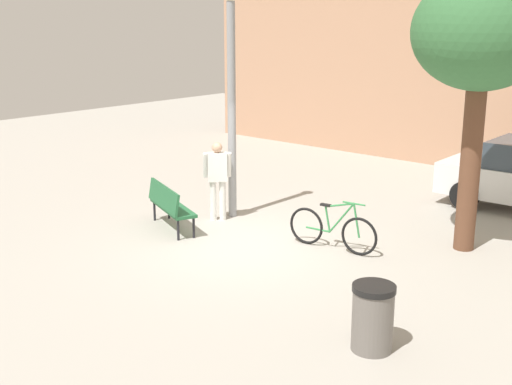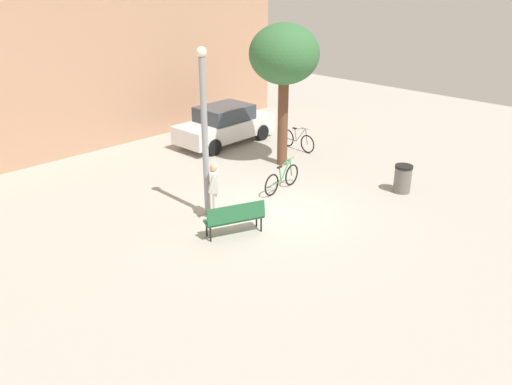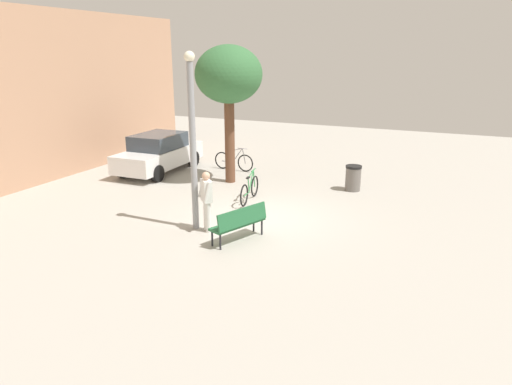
{
  "view_description": "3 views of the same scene",
  "coord_description": "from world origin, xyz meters",
  "px_view_note": "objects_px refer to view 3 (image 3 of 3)",
  "views": [
    {
      "loc": [
        7.93,
        -8.81,
        4.2
      ],
      "look_at": [
        0.06,
        0.19,
        1.0
      ],
      "focal_mm": 46.57,
      "sensor_mm": 36.0,
      "label": 1
    },
    {
      "loc": [
        -10.06,
        -9.27,
        6.49
      ],
      "look_at": [
        -0.48,
        0.24,
        0.66
      ],
      "focal_mm": 36.01,
      "sensor_mm": 36.0,
      "label": 2
    },
    {
      "loc": [
        -11.86,
        -5.26,
        4.74
      ],
      "look_at": [
        -0.08,
        0.01,
        0.79
      ],
      "focal_mm": 32.63,
      "sensor_mm": 36.0,
      "label": 3
    }
  ],
  "objects_px": {
    "person_by_lamppost": "(206,197)",
    "bicycle_silver": "(234,161)",
    "park_bench": "(240,221)",
    "bicycle_green": "(250,190)",
    "trash_bin": "(353,178)",
    "plaza_tree": "(229,77)",
    "lamppost": "(193,137)",
    "parked_car_white": "(159,153)"
  },
  "relations": [
    {
      "from": "person_by_lamppost",
      "to": "bicycle_silver",
      "type": "height_order",
      "value": "person_by_lamppost"
    },
    {
      "from": "park_bench",
      "to": "parked_car_white",
      "type": "relative_size",
      "value": 0.39
    },
    {
      "from": "trash_bin",
      "to": "lamppost",
      "type": "bearing_deg",
      "value": 149.83
    },
    {
      "from": "park_bench",
      "to": "bicycle_green",
      "type": "bearing_deg",
      "value": 20.51
    },
    {
      "from": "park_bench",
      "to": "plaza_tree",
      "type": "xyz_separation_m",
      "value": [
        4.99,
        2.83,
        3.31
      ]
    },
    {
      "from": "park_bench",
      "to": "parked_car_white",
      "type": "distance_m",
      "value": 8.06
    },
    {
      "from": "bicycle_green",
      "to": "plaza_tree",
      "type": "bearing_deg",
      "value": 42.09
    },
    {
      "from": "bicycle_silver",
      "to": "parked_car_white",
      "type": "height_order",
      "value": "parked_car_white"
    },
    {
      "from": "parked_car_white",
      "to": "bicycle_silver",
      "type": "bearing_deg",
      "value": -61.52
    },
    {
      "from": "park_bench",
      "to": "bicycle_silver",
      "type": "distance_m",
      "value": 7.51
    },
    {
      "from": "park_bench",
      "to": "bicycle_green",
      "type": "xyz_separation_m",
      "value": [
        3.17,
        1.19,
        -0.16
      ]
    },
    {
      "from": "lamppost",
      "to": "parked_car_white",
      "type": "distance_m",
      "value": 6.96
    },
    {
      "from": "park_bench",
      "to": "trash_bin",
      "type": "distance_m",
      "value": 5.97
    },
    {
      "from": "person_by_lamppost",
      "to": "bicycle_silver",
      "type": "distance_m",
      "value": 6.82
    },
    {
      "from": "park_bench",
      "to": "person_by_lamppost",
      "type": "bearing_deg",
      "value": 76.31
    },
    {
      "from": "lamppost",
      "to": "bicycle_silver",
      "type": "bearing_deg",
      "value": 17.52
    },
    {
      "from": "parked_car_white",
      "to": "park_bench",
      "type": "bearing_deg",
      "value": -130.11
    },
    {
      "from": "lamppost",
      "to": "person_by_lamppost",
      "type": "xyz_separation_m",
      "value": [
        -0.06,
        -0.39,
        -1.6
      ]
    },
    {
      "from": "plaza_tree",
      "to": "trash_bin",
      "type": "xyz_separation_m",
      "value": [
        0.76,
        -4.46,
        -3.4
      ]
    },
    {
      "from": "lamppost",
      "to": "bicycle_green",
      "type": "bearing_deg",
      "value": -6.68
    },
    {
      "from": "lamppost",
      "to": "trash_bin",
      "type": "xyz_separation_m",
      "value": [
        5.42,
        -3.15,
        -2.12
      ]
    },
    {
      "from": "lamppost",
      "to": "parked_car_white",
      "type": "xyz_separation_m",
      "value": [
        4.86,
        4.65,
        -1.79
      ]
    },
    {
      "from": "bicycle_silver",
      "to": "trash_bin",
      "type": "xyz_separation_m",
      "value": [
        -0.89,
        -5.14,
        0.07
      ]
    },
    {
      "from": "park_bench",
      "to": "plaza_tree",
      "type": "distance_m",
      "value": 6.62
    },
    {
      "from": "trash_bin",
      "to": "parked_car_white",
      "type": "bearing_deg",
      "value": 94.05
    },
    {
      "from": "bicycle_green",
      "to": "bicycle_silver",
      "type": "bearing_deg",
      "value": 33.81
    },
    {
      "from": "person_by_lamppost",
      "to": "parked_car_white",
      "type": "distance_m",
      "value": 7.05
    },
    {
      "from": "plaza_tree",
      "to": "bicycle_silver",
      "type": "distance_m",
      "value": 3.9
    },
    {
      "from": "plaza_tree",
      "to": "parked_car_white",
      "type": "bearing_deg",
      "value": 86.43
    },
    {
      "from": "person_by_lamppost",
      "to": "bicycle_silver",
      "type": "relative_size",
      "value": 0.92
    },
    {
      "from": "plaza_tree",
      "to": "bicycle_silver",
      "type": "height_order",
      "value": "plaza_tree"
    },
    {
      "from": "plaza_tree",
      "to": "bicycle_green",
      "type": "distance_m",
      "value": 4.25
    },
    {
      "from": "park_bench",
      "to": "plaza_tree",
      "type": "bearing_deg",
      "value": 29.56
    },
    {
      "from": "bicycle_silver",
      "to": "trash_bin",
      "type": "relative_size",
      "value": 2.02
    },
    {
      "from": "plaza_tree",
      "to": "parked_car_white",
      "type": "relative_size",
      "value": 1.17
    },
    {
      "from": "lamppost",
      "to": "bicycle_silver",
      "type": "distance_m",
      "value": 6.96
    },
    {
      "from": "bicycle_silver",
      "to": "lamppost",
      "type": "bearing_deg",
      "value": -162.48
    },
    {
      "from": "bicycle_green",
      "to": "trash_bin",
      "type": "relative_size",
      "value": 2.02
    },
    {
      "from": "person_by_lamppost",
      "to": "bicycle_green",
      "type": "bearing_deg",
      "value": 1.21
    },
    {
      "from": "plaza_tree",
      "to": "parked_car_white",
      "type": "distance_m",
      "value": 4.55
    },
    {
      "from": "bicycle_silver",
      "to": "parked_car_white",
      "type": "distance_m",
      "value": 3.05
    },
    {
      "from": "bicycle_green",
      "to": "bicycle_silver",
      "type": "relative_size",
      "value": 1.0
    }
  ]
}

